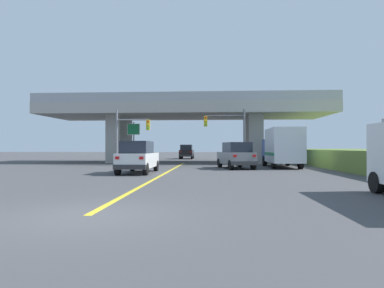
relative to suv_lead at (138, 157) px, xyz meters
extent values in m
plane|color=#424244|center=(1.76, 15.55, -1.01)|extent=(160.00, 160.00, 0.00)
cube|color=#A8A59E|center=(1.76, 15.55, 4.57)|extent=(30.40, 9.11, 1.14)
cube|color=#9A9891|center=(-5.62, 15.55, 1.50)|extent=(1.47, 5.47, 5.02)
cube|color=#9A9891|center=(9.14, 15.55, 1.50)|extent=(1.47, 5.47, 5.02)
cube|color=#9EA0A5|center=(1.76, 11.14, 5.59)|extent=(30.40, 0.20, 0.90)
cube|color=#9EA0A5|center=(1.76, 19.95, 5.59)|extent=(30.40, 0.20, 0.90)
cube|color=yellow|center=(1.76, -0.21, -1.01)|extent=(0.20, 25.78, 0.01)
cube|color=silver|center=(0.00, 0.12, -0.20)|extent=(1.85, 4.66, 0.90)
cube|color=#1E232D|center=(0.00, -0.23, 0.63)|extent=(1.63, 2.57, 0.76)
cube|color=#2D2D30|center=(0.00, -2.16, -0.51)|extent=(1.89, 0.20, 0.28)
cube|color=red|center=(-0.70, -2.23, 0.02)|extent=(0.24, 0.06, 0.16)
cube|color=red|center=(0.70, -2.23, 0.02)|extent=(0.24, 0.06, 0.16)
cylinder|color=black|center=(-0.83, 1.90, -0.65)|extent=(0.26, 0.72, 0.72)
cylinder|color=black|center=(0.83, 1.90, -0.65)|extent=(0.26, 0.72, 0.72)
cylinder|color=black|center=(-0.83, -1.66, -0.65)|extent=(0.26, 0.72, 0.72)
cylinder|color=black|center=(0.83, -1.66, -0.65)|extent=(0.26, 0.72, 0.72)
cube|color=slate|center=(6.51, 4.96, -0.20)|extent=(2.85, 4.60, 0.90)
cube|color=#1E232D|center=(6.59, 4.65, 0.63)|extent=(2.18, 2.67, 0.76)
cube|color=#2D2D30|center=(7.00, 2.93, -0.51)|extent=(1.94, 0.65, 0.28)
cube|color=red|center=(6.32, 2.70, 0.02)|extent=(0.25, 0.11, 0.16)
cube|color=red|center=(7.71, 3.03, 0.02)|extent=(0.25, 0.11, 0.16)
cylinder|color=black|center=(5.32, 6.31, -0.65)|extent=(0.42, 0.76, 0.72)
cylinder|color=black|center=(6.98, 6.70, -0.65)|extent=(0.42, 0.76, 0.72)
cylinder|color=black|center=(6.05, 3.22, -0.65)|extent=(0.42, 0.76, 0.72)
cylinder|color=black|center=(7.71, 3.62, -0.65)|extent=(0.42, 0.76, 0.72)
cube|color=navy|center=(10.37, 8.99, 0.39)|extent=(2.20, 2.00, 1.90)
cube|color=silver|center=(10.37, 5.77, 0.78)|extent=(2.31, 4.44, 2.68)
cube|color=#197F4C|center=(10.37, 5.77, 0.11)|extent=(2.33, 4.35, 0.24)
cylinder|color=black|center=(9.37, 8.99, -0.56)|extent=(0.30, 0.90, 0.90)
cylinder|color=black|center=(11.37, 8.99, -0.56)|extent=(0.30, 0.90, 0.90)
cylinder|color=black|center=(9.37, 4.66, -0.56)|extent=(0.30, 0.90, 0.90)
cylinder|color=black|center=(11.37, 4.66, -0.56)|extent=(0.30, 0.90, 0.90)
cylinder|color=black|center=(10.57, -8.64, -0.63)|extent=(0.28, 0.76, 0.76)
cube|color=black|center=(1.02, 26.74, -0.20)|extent=(1.85, 4.42, 0.90)
cube|color=#1E232D|center=(1.02, 26.41, 0.63)|extent=(1.63, 2.43, 0.76)
cube|color=#2D2D30|center=(1.02, 24.59, -0.51)|extent=(1.89, 0.20, 0.28)
cube|color=red|center=(0.32, 24.52, 0.02)|extent=(0.24, 0.06, 0.16)
cube|color=red|center=(1.71, 24.52, 0.02)|extent=(0.24, 0.06, 0.16)
cylinder|color=black|center=(0.19, 28.40, -0.65)|extent=(0.26, 0.72, 0.72)
cylinder|color=black|center=(1.84, 28.40, -0.65)|extent=(0.26, 0.72, 0.72)
cylinder|color=black|center=(0.19, 25.09, -0.65)|extent=(0.26, 0.72, 0.72)
cylinder|color=black|center=(1.84, 25.09, -0.65)|extent=(0.26, 0.72, 0.72)
cylinder|color=#56595E|center=(7.58, 9.20, 1.53)|extent=(0.18, 0.18, 5.09)
cylinder|color=#56595E|center=(5.85, 9.20, 3.48)|extent=(3.48, 0.12, 0.12)
cube|color=gold|center=(4.11, 9.20, 3.00)|extent=(0.32, 0.26, 0.96)
sphere|color=red|center=(4.11, 9.05, 3.30)|extent=(0.16, 0.16, 0.16)
sphere|color=gold|center=(4.11, 9.05, 3.00)|extent=(0.16, 0.16, 0.16)
sphere|color=green|center=(4.11, 9.05, 2.70)|extent=(0.16, 0.16, 0.16)
cylinder|color=slate|center=(-4.07, 9.13, 1.52)|extent=(0.18, 0.18, 5.07)
cylinder|color=slate|center=(-2.61, 9.13, 3.16)|extent=(2.91, 0.12, 0.12)
cube|color=gold|center=(-1.16, 9.13, 2.68)|extent=(0.32, 0.26, 0.96)
sphere|color=red|center=(-1.16, 8.98, 2.98)|extent=(0.16, 0.16, 0.16)
sphere|color=gold|center=(-1.16, 8.98, 2.68)|extent=(0.16, 0.16, 0.16)
sphere|color=green|center=(-1.16, 8.98, 2.38)|extent=(0.16, 0.16, 0.16)
cylinder|color=slate|center=(-3.36, 12.73, 1.10)|extent=(0.14, 0.14, 4.23)
cube|color=#146638|center=(-3.36, 12.67, 2.49)|extent=(1.22, 0.08, 1.07)
cube|color=white|center=(-3.36, 12.66, 2.49)|extent=(1.30, 0.04, 1.15)
camera|label=1|loc=(4.74, -20.80, 0.61)|focal=30.99mm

